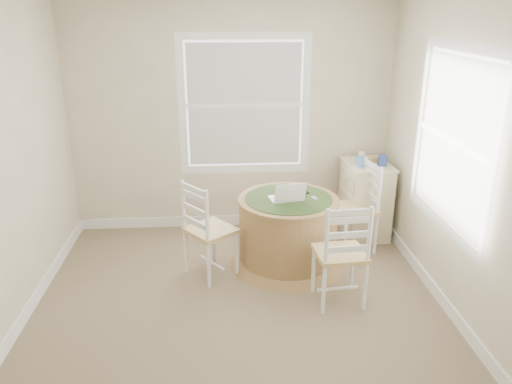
{
  "coord_description": "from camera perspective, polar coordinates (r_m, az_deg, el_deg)",
  "views": [
    {
      "loc": [
        -0.11,
        -3.73,
        2.49
      ],
      "look_at": [
        0.18,
        0.45,
        0.92
      ],
      "focal_mm": 35.0,
      "sensor_mm": 36.0,
      "label": 1
    }
  ],
  "objects": [
    {
      "name": "room",
      "position": [
        4.08,
        0.06,
        3.59
      ],
      "size": [
        3.64,
        3.64,
        2.64
      ],
      "color": "#846B54",
      "rests_on": "ground"
    },
    {
      "name": "round_table",
      "position": [
        5.03,
        3.65,
        -4.16
      ],
      "size": [
        1.18,
        1.18,
        0.71
      ],
      "rotation": [
        0.0,
        0.0,
        0.35
      ],
      "color": "olive",
      "rests_on": "ground"
    },
    {
      "name": "chair_left",
      "position": [
        4.81,
        -5.21,
        -4.31
      ],
      "size": [
        0.57,
        0.58,
        0.95
      ],
      "primitive_type": null,
      "rotation": [
        0.0,
        0.0,
        2.25
      ],
      "color": "white",
      "rests_on": "ground"
    },
    {
      "name": "chair_near",
      "position": [
        4.42,
        9.59,
        -6.9
      ],
      "size": [
        0.45,
        0.43,
        0.95
      ],
      "primitive_type": null,
      "rotation": [
        0.0,
        0.0,
        3.22
      ],
      "color": "white",
      "rests_on": "ground"
    },
    {
      "name": "chair_right",
      "position": [
        5.39,
        11.2,
        -1.8
      ],
      "size": [
        0.47,
        0.48,
        0.95
      ],
      "primitive_type": null,
      "rotation": [
        0.0,
        0.0,
        -1.4
      ],
      "color": "white",
      "rests_on": "ground"
    },
    {
      "name": "laptop",
      "position": [
        4.85,
        3.55,
        -0.6
      ],
      "size": [
        0.36,
        0.33,
        0.22
      ],
      "rotation": [
        0.0,
        0.0,
        3.34
      ],
      "color": "white",
      "rests_on": "round_table"
    },
    {
      "name": "mouse",
      "position": [
        4.91,
        5.2,
        -0.67
      ],
      "size": [
        0.08,
        0.1,
        0.03
      ],
      "primitive_type": "ellipsoid",
      "rotation": [
        0.0,
        0.0,
        0.35
      ],
      "color": "white",
      "rests_on": "round_table"
    },
    {
      "name": "phone",
      "position": [
        4.93,
        6.69,
        -0.72
      ],
      "size": [
        0.07,
        0.1,
        0.02
      ],
      "primitive_type": "cube",
      "rotation": [
        0.0,
        0.0,
        0.35
      ],
      "color": "#B7BABF",
      "rests_on": "round_table"
    },
    {
      "name": "keys",
      "position": [
        5.05,
        5.69,
        -0.13
      ],
      "size": [
        0.07,
        0.07,
        0.02
      ],
      "primitive_type": "cube",
      "rotation": [
        0.0,
        0.0,
        0.35
      ],
      "color": "black",
      "rests_on": "round_table"
    },
    {
      "name": "corner_chest",
      "position": [
        5.79,
        12.32,
        -0.81
      ],
      "size": [
        0.53,
        0.67,
        0.85
      ],
      "rotation": [
        0.0,
        0.0,
        0.06
      ],
      "color": "beige",
      "rests_on": "ground"
    },
    {
      "name": "tissue_box",
      "position": [
        5.51,
        11.99,
        3.36
      ],
      "size": [
        0.13,
        0.13,
        0.1
      ],
      "primitive_type": "cube",
      "rotation": [
        0.0,
        0.0,
        0.06
      ],
      "color": "#5A88CD",
      "rests_on": "corner_chest"
    },
    {
      "name": "box_yellow",
      "position": [
        5.71,
        13.37,
        3.65
      ],
      "size": [
        0.16,
        0.11,
        0.06
      ],
      "primitive_type": "cube",
      "rotation": [
        0.0,
        0.0,
        0.06
      ],
      "color": "gold",
      "rests_on": "corner_chest"
    },
    {
      "name": "box_blue",
      "position": [
        5.58,
        14.4,
        3.48
      ],
      "size": [
        0.08,
        0.08,
        0.12
      ],
      "primitive_type": "cube",
      "rotation": [
        0.0,
        0.0,
        0.06
      ],
      "color": "#2F428E",
      "rests_on": "corner_chest"
    },
    {
      "name": "cup_cream",
      "position": [
        5.79,
        11.91,
        4.16
      ],
      "size": [
        0.07,
        0.07,
        0.09
      ],
      "primitive_type": "cylinder",
      "color": "beige",
      "rests_on": "corner_chest"
    }
  ]
}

